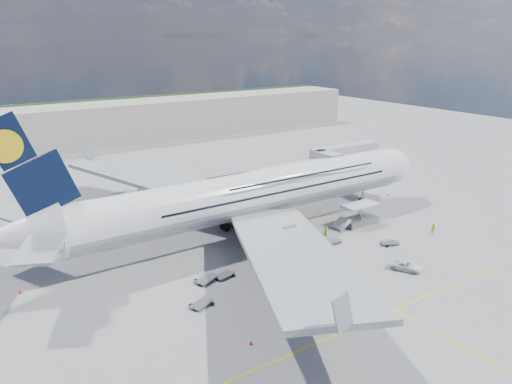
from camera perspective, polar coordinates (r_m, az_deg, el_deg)
ground at (r=76.23m, az=4.14°, el=-6.88°), size 300.00×300.00×0.00m
taxi_line_main at (r=76.23m, az=4.14°, el=-6.88°), size 0.25×220.00×0.01m
taxi_line_cross at (r=63.53m, az=15.59°, el=-12.81°), size 120.00×0.25×0.01m
taxi_line_diag at (r=91.69m, az=7.19°, el=-2.69°), size 14.16×99.06×0.01m
airliner at (r=81.48m, az=0.05°, el=-0.04°), size 77.26×79.15×23.71m
jet_bridge at (r=107.77m, az=9.88°, el=4.03°), size 18.80×12.10×8.50m
cargo_loader at (r=88.30m, az=11.63°, el=-2.86°), size 8.53×3.20×3.67m
terminal at (r=157.57m, az=-17.77°, el=7.34°), size 180.00×16.00×12.00m
tree_line at (r=213.23m, az=-10.90°, el=9.74°), size 160.00×6.00×8.00m
dolly_row_a at (r=68.67m, az=-3.67°, el=-9.45°), size 3.06×2.05×0.41m
dolly_row_b at (r=62.21m, az=-6.24°, el=-12.56°), size 3.29×2.57×0.43m
dolly_row_c at (r=73.66m, az=0.51°, el=-7.43°), size 3.36×2.15×0.46m
dolly_back at (r=67.74m, az=-5.67°, el=-9.86°), size 3.59×2.77×0.47m
dolly_nose_far at (r=81.31m, az=15.01°, el=-5.62°), size 3.18×2.53×0.41m
dolly_nose_near at (r=79.82m, az=8.65°, el=-5.63°), size 3.02×1.69×0.43m
baggage_tug at (r=67.73m, az=4.52°, el=-9.37°), size 3.39×2.42×1.93m
catering_truck_inner at (r=86.35m, az=-11.36°, el=-2.83°), size 7.34×4.22×4.11m
catering_truck_outer at (r=110.53m, az=-22.09°, el=0.57°), size 6.57×3.77×3.68m
service_van at (r=73.41m, az=16.72°, el=-8.11°), size 3.78×4.72×1.19m
crew_nose at (r=99.44m, az=11.53°, el=-0.78°), size 0.72×0.76×1.75m
crew_loader at (r=87.15m, az=19.63°, el=-4.01°), size 1.22×1.20×1.99m
crew_wing at (r=65.75m, az=4.46°, el=-10.29°), size 0.61×0.99×1.58m
crew_van at (r=82.57m, az=8.02°, el=-4.43°), size 0.87×0.97×1.66m
crew_tug at (r=65.08m, az=10.62°, el=-10.79°), size 1.26×0.94×1.74m
cone_nose at (r=105.64m, az=14.90°, el=-0.28°), size 0.43×0.43×0.55m
cone_wing_left_inner at (r=91.25m, az=-5.66°, el=-2.56°), size 0.45×0.45×0.57m
cone_wing_left_outer at (r=99.05m, az=-10.85°, el=-1.20°), size 0.38×0.38×0.48m
cone_wing_right_inner at (r=67.09m, az=4.60°, el=-10.19°), size 0.46×0.46×0.59m
cone_wing_right_outer at (r=55.20m, az=-0.58°, el=-16.81°), size 0.42×0.42×0.54m
cone_tail at (r=71.20m, az=-25.33°, el=-10.21°), size 0.50×0.50×0.64m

